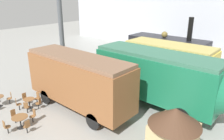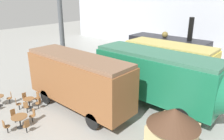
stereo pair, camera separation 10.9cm
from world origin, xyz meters
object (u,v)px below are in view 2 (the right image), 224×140
(steam_locomotive, at_px, (167,50))
(ticket_kiosk, at_px, (172,135))
(passenger_coach_vintage, at_px, (168,62))
(streamlined_locomotive, at_px, (166,78))
(cafe_chair_0, at_px, (25,98))
(visitor_person, at_px, (97,86))
(cafe_table_mid, at_px, (20,119))
(cafe_table_near, at_px, (29,101))
(passenger_coach_wooden, at_px, (78,79))

(steam_locomotive, relative_size, ticket_kiosk, 2.71)
(passenger_coach_vintage, bearing_deg, steam_locomotive, 118.17)
(streamlined_locomotive, relative_size, cafe_chair_0, 12.35)
(visitor_person, bearing_deg, streamlined_locomotive, 22.76)
(passenger_coach_vintage, bearing_deg, cafe_table_mid, -108.11)
(streamlined_locomotive, bearing_deg, passenger_coach_vintage, 115.10)
(cafe_table_near, xyz_separation_m, cafe_table_mid, (1.80, -1.59, 0.07))
(cafe_chair_0, xyz_separation_m, ticket_kiosk, (10.70, 1.41, 1.16))
(steam_locomotive, bearing_deg, cafe_table_near, -101.93)
(cafe_table_mid, distance_m, cafe_chair_0, 3.05)
(cafe_table_mid, bearing_deg, ticket_kiosk, 20.71)
(cafe_table_near, bearing_deg, visitor_person, 59.38)
(passenger_coach_vintage, xyz_separation_m, passenger_coach_wooden, (-2.77, -7.39, -0.03))
(streamlined_locomotive, height_order, cafe_chair_0, streamlined_locomotive)
(passenger_coach_vintage, distance_m, cafe_table_mid, 11.96)
(visitor_person, bearing_deg, ticket_kiosk, -20.42)
(streamlined_locomotive, relative_size, passenger_coach_wooden, 1.32)
(passenger_coach_vintage, xyz_separation_m, ticket_kiosk, (4.48, -8.17, -0.59))
(cafe_chair_0, relative_size, visitor_person, 0.50)
(steam_locomotive, height_order, streamlined_locomotive, steam_locomotive)
(cafe_chair_0, bearing_deg, cafe_table_mid, -26.96)
(visitor_person, distance_m, ticket_kiosk, 7.97)
(steam_locomotive, xyz_separation_m, streamlined_locomotive, (4.09, -8.08, 0.34))
(steam_locomotive, relative_size, cafe_table_near, 10.89)
(passenger_coach_wooden, distance_m, cafe_chair_0, 4.43)
(passenger_coach_wooden, bearing_deg, visitor_person, 95.39)
(ticket_kiosk, bearing_deg, passenger_coach_wooden, 173.89)
(streamlined_locomotive, bearing_deg, ticket_kiosk, -58.71)
(visitor_person, bearing_deg, passenger_coach_vintage, 61.26)
(passenger_coach_vintage, height_order, cafe_table_mid, passenger_coach_vintage)
(cafe_table_near, distance_m, cafe_chair_0, 0.75)
(cafe_table_mid, bearing_deg, streamlined_locomotive, 55.70)
(cafe_chair_0, bearing_deg, cafe_table_near, 0.00)
(streamlined_locomotive, xyz_separation_m, cafe_chair_0, (-7.85, -6.10, -1.79))
(steam_locomotive, bearing_deg, cafe_table_mid, -94.37)
(steam_locomotive, xyz_separation_m, passenger_coach_vintage, (2.47, -4.61, 0.30))
(cafe_table_mid, height_order, ticket_kiosk, ticket_kiosk)
(cafe_table_near, distance_m, visitor_person, 4.97)
(passenger_coach_vintage, xyz_separation_m, streamlined_locomotive, (1.63, -3.47, 0.04))
(passenger_coach_wooden, xyz_separation_m, cafe_table_near, (-2.71, -2.27, -1.70))
(cafe_table_near, bearing_deg, cafe_table_mid, -41.51)
(cafe_table_near, relative_size, cafe_table_mid, 0.80)
(steam_locomotive, bearing_deg, ticket_kiosk, -61.46)
(steam_locomotive, bearing_deg, streamlined_locomotive, -63.13)
(passenger_coach_wooden, distance_m, ticket_kiosk, 7.31)
(streamlined_locomotive, distance_m, cafe_table_mid, 9.57)
(cafe_chair_0, height_order, visitor_person, visitor_person)
(passenger_coach_wooden, bearing_deg, passenger_coach_vintage, 69.44)
(streamlined_locomotive, distance_m, ticket_kiosk, 5.53)
(passenger_coach_wooden, height_order, visitor_person, passenger_coach_wooden)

